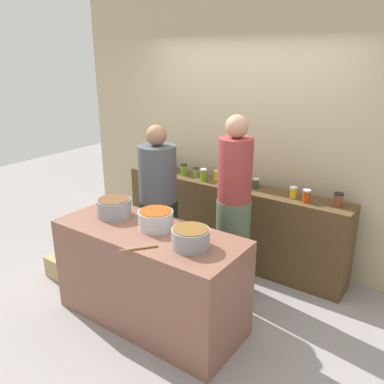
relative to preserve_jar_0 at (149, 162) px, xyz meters
name	(u,v)px	position (x,y,z in m)	size (l,w,h in m)	color
ground	(171,302)	(1.22, -1.11, -0.99)	(12.00, 12.00, 0.00)	gray
storefront_wall	(248,128)	(1.22, 0.34, 0.51)	(4.80, 0.12, 3.00)	tan
display_shelf	(229,222)	(1.22, -0.01, -0.53)	(2.70, 0.36, 0.92)	#4F3920
prep_table	(150,276)	(1.22, -1.41, -0.54)	(1.70, 0.70, 0.89)	brown
preserve_jar_0	(149,162)	(0.00, 0.00, 0.00)	(0.09, 0.09, 0.13)	#3C4823
preserve_jar_1	(157,164)	(0.15, -0.01, 0.00)	(0.08, 0.08, 0.12)	orange
preserve_jar_2	(166,166)	(0.28, 0.00, 0.00)	(0.08, 0.08, 0.12)	olive
preserve_jar_3	(172,168)	(0.38, 0.01, -0.01)	(0.08, 0.08, 0.10)	#31443A
preserve_jar_4	(184,169)	(0.58, -0.02, 0.01)	(0.08, 0.08, 0.14)	#5E8922
preserve_jar_5	(196,172)	(0.72, 0.01, -0.01)	(0.07, 0.07, 0.11)	olive
preserve_jar_6	(203,175)	(0.89, -0.08, 0.01)	(0.07, 0.07, 0.14)	#659A1A
preserve_jar_7	(216,175)	(1.00, 0.04, -0.01)	(0.07, 0.07, 0.11)	gold
preserve_jar_8	(229,178)	(1.16, 0.04, -0.01)	(0.07, 0.07, 0.11)	#96370C
preserve_jar_9	(238,182)	(1.31, -0.03, -0.01)	(0.07, 0.07, 0.10)	#5B9325
preserve_jar_10	(256,183)	(1.50, 0.05, -0.01)	(0.08, 0.08, 0.11)	#2F4537
preserve_jar_11	(293,192)	(1.95, -0.02, -0.01)	(0.08, 0.08, 0.12)	gold
preserve_jar_12	(307,196)	(2.10, -0.06, 0.00)	(0.08, 0.08, 0.13)	#BD350B
preserve_jar_13	(338,200)	(2.39, 0.01, 0.00)	(0.09, 0.09, 0.13)	brown
cooking_pot_left	(114,208)	(0.75, -1.34, -0.02)	(0.31, 0.31, 0.17)	gray
cooking_pot_center	(156,220)	(1.24, -1.33, -0.02)	(0.30, 0.30, 0.16)	#B7B7BC
cooking_pot_right	(191,238)	(1.69, -1.44, -0.02)	(0.30, 0.30, 0.16)	gray
wooden_spoon	(139,248)	(1.39, -1.71, -0.09)	(0.02, 0.02, 0.30)	#9E703D
cook_with_tongs	(159,215)	(0.86, -0.84, -0.24)	(0.39, 0.39, 1.67)	black
cook_in_cap	(234,216)	(1.58, -0.57, -0.16)	(0.34, 0.34, 1.80)	#506247
bread_crate	(69,266)	(-0.01, -1.36, -0.87)	(0.40, 0.34, 0.23)	tan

